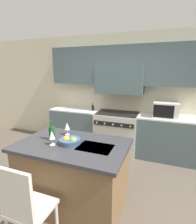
{
  "coord_description": "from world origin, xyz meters",
  "views": [
    {
      "loc": [
        0.98,
        -1.82,
        1.89
      ],
      "look_at": [
        -0.06,
        0.86,
        1.19
      ],
      "focal_mm": 28.0,
      "sensor_mm": 36.0,
      "label": 1
    }
  ],
  "objects": [
    {
      "name": "wine_glass_far",
      "position": [
        -0.33,
        0.31,
        1.07
      ],
      "size": [
        0.08,
        0.08,
        0.19
      ],
      "color": "white",
      "rests_on": "kitchen_island"
    },
    {
      "name": "kitchen_island",
      "position": [
        -0.11,
        0.06,
        0.47
      ],
      "size": [
        1.46,
        0.93,
        0.94
      ],
      "color": "brown",
      "rests_on": "ground_plane"
    },
    {
      "name": "range_stove",
      "position": [
        0.0,
        1.96,
        0.46
      ],
      "size": [
        0.96,
        0.7,
        0.92
      ],
      "color": "beige",
      "rests_on": "ground_plane"
    },
    {
      "name": "island_chair",
      "position": [
        -0.22,
        -0.72,
        0.57
      ],
      "size": [
        0.42,
        0.4,
        1.03
      ],
      "color": "beige",
      "rests_on": "ground_plane"
    },
    {
      "name": "wine_bottle",
      "position": [
        -0.43,
        0.06,
        1.04
      ],
      "size": [
        0.08,
        0.08,
        0.28
      ],
      "color": "#194723",
      "rests_on": "kitchen_island"
    },
    {
      "name": "oil_bottle_on_counter",
      "position": [
        -0.62,
        1.98,
        0.99
      ],
      "size": [
        0.05,
        0.05,
        0.17
      ],
      "color": "black",
      "rests_on": "back_counter"
    },
    {
      "name": "ground_plane",
      "position": [
        0.0,
        0.0,
        0.0
      ],
      "size": [
        10.0,
        10.0,
        0.0
      ],
      "primitive_type": "plane",
      "color": "brown"
    },
    {
      "name": "microwave",
      "position": [
        1.03,
        1.98,
        1.08
      ],
      "size": [
        0.49,
        0.44,
        0.31
      ],
      "color": "silver",
      "rests_on": "back_counter"
    },
    {
      "name": "fruit_bowl",
      "position": [
        -0.13,
        0.04,
        0.97
      ],
      "size": [
        0.28,
        0.28,
        0.1
      ],
      "color": "#384C6B",
      "rests_on": "kitchen_island"
    },
    {
      "name": "back_cabinetry",
      "position": [
        0.0,
        2.23,
        1.59
      ],
      "size": [
        10.0,
        0.46,
        2.7
      ],
      "color": "beige",
      "rests_on": "ground_plane"
    },
    {
      "name": "back_counter",
      "position": [
        0.0,
        1.98,
        0.46
      ],
      "size": [
        3.35,
        0.62,
        0.93
      ],
      "color": "#4C6066",
      "rests_on": "ground_plane"
    },
    {
      "name": "wine_glass_near",
      "position": [
        -0.33,
        -0.08,
        1.07
      ],
      "size": [
        0.08,
        0.08,
        0.19
      ],
      "color": "white",
      "rests_on": "kitchen_island"
    }
  ]
}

